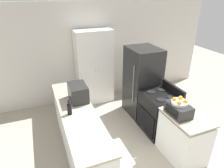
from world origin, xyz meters
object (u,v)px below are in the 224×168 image
object	(u,v)px
pantry_cabinet	(94,68)
microwave	(78,93)
stove	(159,113)
toaster_oven	(178,109)
wine_bottle	(69,109)
refrigerator	(142,82)
fruit_bowl	(180,102)

from	to	relation	value
pantry_cabinet	microwave	distance (m)	1.55
stove	microwave	xyz separation A→B (m)	(-1.61, 0.42, 0.59)
stove	toaster_oven	xyz separation A→B (m)	(-0.15, -0.71, 0.54)
pantry_cabinet	stove	size ratio (longest dim) A/B	1.86
pantry_cabinet	toaster_oven	size ratio (longest dim) A/B	4.43
pantry_cabinet	wine_bottle	distance (m)	2.04
refrigerator	microwave	distance (m)	1.68
pantry_cabinet	fruit_bowl	distance (m)	2.59
wine_bottle	fruit_bowl	distance (m)	1.86
refrigerator	wine_bottle	world-z (taller)	refrigerator
toaster_oven	microwave	bearing A→B (deg)	142.35
refrigerator	fruit_bowl	distance (m)	1.53
stove	microwave	size ratio (longest dim) A/B	2.22
microwave	toaster_oven	distance (m)	1.85
microwave	wine_bottle	size ratio (longest dim) A/B	1.73
toaster_oven	pantry_cabinet	bearing A→B (deg)	106.24
pantry_cabinet	wine_bottle	xyz separation A→B (m)	(-0.99, -1.79, 0.01)
toaster_oven	fruit_bowl	distance (m)	0.14
refrigerator	toaster_oven	size ratio (longest dim) A/B	3.77
stove	wine_bottle	size ratio (longest dim) A/B	3.85
refrigerator	wine_bottle	bearing A→B (deg)	-156.65
pantry_cabinet	microwave	bearing A→B (deg)	-118.53
pantry_cabinet	fruit_bowl	world-z (taller)	pantry_cabinet
stove	wine_bottle	bearing A→B (deg)	-179.71
wine_bottle	fruit_bowl	size ratio (longest dim) A/B	0.99
microwave	wine_bottle	world-z (taller)	microwave
stove	refrigerator	world-z (taller)	refrigerator
wine_bottle	fruit_bowl	xyz separation A→B (m)	(1.72, -0.69, 0.14)
pantry_cabinet	wine_bottle	bearing A→B (deg)	-118.98
pantry_cabinet	microwave	world-z (taller)	pantry_cabinet
stove	microwave	world-z (taller)	microwave
microwave	wine_bottle	distance (m)	0.50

